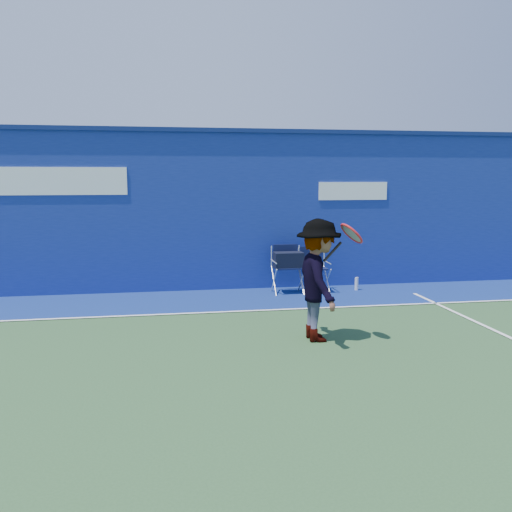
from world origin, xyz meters
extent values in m
plane|color=#2B4D29|center=(0.00, 0.00, 0.00)|extent=(80.00, 80.00, 0.00)
cube|color=navy|center=(0.00, 5.20, 1.50)|extent=(24.00, 0.40, 3.00)
cube|color=navy|center=(0.00, 5.20, 3.04)|extent=(24.00, 0.50, 0.08)
cube|color=white|center=(3.60, 4.99, 1.90)|extent=(1.40, 0.02, 0.35)
cube|color=navy|center=(0.00, 4.10, 0.00)|extent=(24.00, 1.80, 0.01)
cube|color=white|center=(0.00, 3.20, 0.01)|extent=(24.00, 0.06, 0.01)
cube|color=#0F1437|center=(2.18, 4.49, 0.49)|extent=(0.47, 0.40, 0.03)
cube|color=silver|center=(2.18, 4.73, 0.68)|extent=(0.54, 0.02, 0.39)
cube|color=#0F1437|center=(2.18, 4.73, 0.76)|extent=(0.47, 0.03, 0.27)
cube|color=black|center=(2.18, 4.46, 0.64)|extent=(0.54, 0.31, 0.29)
cube|color=#0F1437|center=(2.69, 4.48, 0.46)|extent=(0.45, 0.38, 0.03)
cube|color=silver|center=(2.69, 4.70, 0.65)|extent=(0.51, 0.02, 0.37)
cube|color=#0F1437|center=(2.69, 4.70, 0.72)|extent=(0.45, 0.02, 0.26)
cylinder|color=silver|center=(3.54, 4.51, 0.13)|extent=(0.07, 0.07, 0.26)
imported|color=#EA4738|center=(1.91, 1.52, 0.81)|extent=(0.61, 1.06, 1.63)
torus|color=red|center=(2.31, 1.40, 1.44)|extent=(0.33, 0.41, 0.29)
cylinder|color=gray|center=(2.31, 1.40, 1.44)|extent=(0.27, 0.34, 0.23)
cylinder|color=black|center=(2.07, 1.44, 1.20)|extent=(0.27, 0.08, 0.26)
camera|label=1|loc=(-0.08, -5.29, 2.16)|focal=38.00mm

